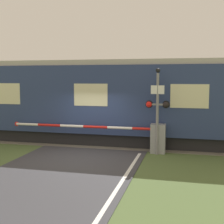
# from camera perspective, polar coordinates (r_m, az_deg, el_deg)

# --- Properties ---
(ground_plane) EXTENTS (80.00, 80.00, 0.00)m
(ground_plane) POSITION_cam_1_polar(r_m,az_deg,el_deg) (12.46, -5.35, -8.16)
(ground_plane) COLOR #4C6033
(track_bed) EXTENTS (36.00, 3.20, 0.13)m
(track_bed) POSITION_cam_1_polar(r_m,az_deg,el_deg) (15.28, -1.63, -5.34)
(track_bed) COLOR #666056
(track_bed) RESTS_ON ground_plane
(train) EXTENTS (15.32, 2.76, 3.90)m
(train) POSITION_cam_1_polar(r_m,az_deg,el_deg) (15.06, -2.34, 2.06)
(train) COLOR black
(train) RESTS_ON ground_plane
(crossing_barrier) EXTENTS (6.87, 0.44, 1.21)m
(crossing_barrier) POSITION_cam_1_polar(r_m,az_deg,el_deg) (13.10, 5.62, -4.38)
(crossing_barrier) COLOR gray
(crossing_barrier) RESTS_ON ground_plane
(signal_post) EXTENTS (0.97, 0.26, 3.48)m
(signal_post) POSITION_cam_1_polar(r_m,az_deg,el_deg) (12.60, 8.30, 1.11)
(signal_post) COLOR gray
(signal_post) RESTS_ON ground_plane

